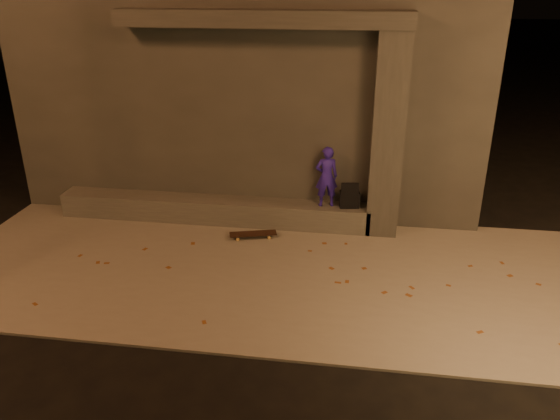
% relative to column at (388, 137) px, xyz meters
% --- Properties ---
extents(ground, '(120.00, 120.00, 0.00)m').
position_rel_column_xyz_m(ground, '(-1.70, -3.75, -1.84)').
color(ground, black).
rests_on(ground, ground).
extents(sidewalk, '(11.00, 4.40, 0.04)m').
position_rel_column_xyz_m(sidewalk, '(-1.70, -1.75, -1.82)').
color(sidewalk, slate).
rests_on(sidewalk, ground).
extents(building, '(9.00, 5.10, 5.22)m').
position_rel_column_xyz_m(building, '(-2.70, 2.74, 0.77)').
color(building, '#373532').
rests_on(building, ground).
extents(ledge, '(6.00, 0.55, 0.45)m').
position_rel_column_xyz_m(ledge, '(-3.20, 0.00, -1.58)').
color(ledge, '#4A4843').
rests_on(ledge, sidewalk).
extents(column, '(0.55, 0.55, 3.60)m').
position_rel_column_xyz_m(column, '(0.00, 0.00, 0.00)').
color(column, '#373532').
rests_on(column, sidewalk).
extents(canopy, '(5.00, 0.70, 0.28)m').
position_rel_column_xyz_m(canopy, '(-2.20, 0.05, 1.94)').
color(canopy, '#373532').
rests_on(canopy, column).
extents(skateboarder, '(0.47, 0.36, 1.14)m').
position_rel_column_xyz_m(skateboarder, '(-1.04, 0.00, -0.78)').
color(skateboarder, '#2C19A4').
rests_on(skateboarder, ledge).
extents(backpack, '(0.39, 0.28, 0.51)m').
position_rel_column_xyz_m(backpack, '(-0.60, 0.00, -1.18)').
color(backpack, black).
rests_on(backpack, ledge).
extents(skateboard, '(0.88, 0.44, 0.09)m').
position_rel_column_xyz_m(skateboard, '(-2.30, -0.65, -1.72)').
color(skateboard, black).
rests_on(skateboard, sidewalk).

